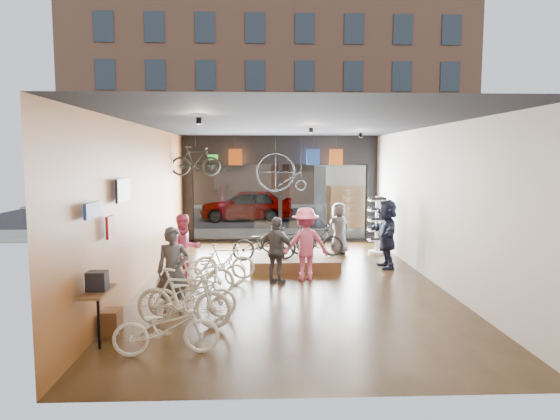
{
  "coord_description": "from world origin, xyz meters",
  "views": [
    {
      "loc": [
        -0.71,
        -12.0,
        3.03
      ],
      "look_at": [
        -0.19,
        1.4,
        1.62
      ],
      "focal_mm": 32.0,
      "sensor_mm": 36.0,
      "label": 1
    }
  ],
  "objects": [
    {
      "name": "display_bike_right",
      "position": [
        0.05,
        2.1,
        0.72
      ],
      "size": [
        1.69,
        0.95,
        0.84
      ],
      "primitive_type": "imported",
      "rotation": [
        0.0,
        0.0,
        1.31
      ],
      "color": "black",
      "rests_on": "display_platform"
    },
    {
      "name": "hung_bike",
      "position": [
        -2.79,
        4.2,
        2.93
      ],
      "size": [
        1.62,
        0.63,
        0.95
      ],
      "primitive_type": "imported",
      "rotation": [
        0.0,
        0.0,
        1.69
      ],
      "color": "black",
      "rests_on": "ceiling"
    },
    {
      "name": "box_truck",
      "position": [
        3.26,
        11.0,
        1.32
      ],
      "size": [
        2.24,
        6.72,
        2.65
      ],
      "primitive_type": null,
      "color": "silver",
      "rests_on": "street_road"
    },
    {
      "name": "wall_back",
      "position": [
        0.0,
        -6.02,
        1.9
      ],
      "size": [
        7.0,
        0.04,
        3.8
      ],
      "primitive_type": "cube",
      "color": "beige",
      "rests_on": "ground"
    },
    {
      "name": "customer_0",
      "position": [
        -2.41,
        -2.47,
        0.85
      ],
      "size": [
        0.68,
        0.5,
        1.71
      ],
      "primitive_type": "imported",
      "rotation": [
        0.0,
        0.0,
        0.15
      ],
      "color": "#3F3F44",
      "rests_on": "ground_plane"
    },
    {
      "name": "floor_bike_3",
      "position": [
        -2.12,
        -1.41,
        0.5
      ],
      "size": [
        1.73,
        0.78,
        1.01
      ],
      "primitive_type": "imported",
      "rotation": [
        0.0,
        0.0,
        1.76
      ],
      "color": "beige",
      "rests_on": "ground_plane"
    },
    {
      "name": "street_road",
      "position": [
        0.0,
        15.0,
        -0.01
      ],
      "size": [
        30.0,
        18.0,
        0.02
      ],
      "primitive_type": "cube",
      "color": "black",
      "rests_on": "ground"
    },
    {
      "name": "street_car",
      "position": [
        -1.39,
        12.0,
        0.76
      ],
      "size": [
        4.45,
        1.79,
        1.52
      ],
      "primitive_type": "imported",
      "rotation": [
        0.0,
        0.0,
        -1.57
      ],
      "color": "gray",
      "rests_on": "street_road"
    },
    {
      "name": "jersey_mid",
      "position": [
        1.11,
        5.2,
        3.05
      ],
      "size": [
        0.45,
        0.03,
        0.55
      ],
      "primitive_type": "cube",
      "color": "#1E3F99",
      "rests_on": "ceiling"
    },
    {
      "name": "customer_4",
      "position": [
        1.74,
        3.44,
        0.81
      ],
      "size": [
        0.94,
        0.85,
        1.62
      ],
      "primitive_type": "imported",
      "rotation": [
        0.0,
        0.0,
        3.67
      ],
      "color": "#3F3F44",
      "rests_on": "ground_plane"
    },
    {
      "name": "opposite_building",
      "position": [
        0.0,
        21.5,
        7.0
      ],
      "size": [
        26.0,
        5.0,
        14.0
      ],
      "primitive_type": "cube",
      "color": "brown",
      "rests_on": "ground"
    },
    {
      "name": "storefront",
      "position": [
        0.0,
        6.0,
        1.9
      ],
      "size": [
        7.0,
        0.26,
        3.8
      ],
      "primitive_type": null,
      "color": "black",
      "rests_on": "ground"
    },
    {
      "name": "jersey_right",
      "position": [
        1.91,
        5.2,
        3.05
      ],
      "size": [
        0.45,
        0.03,
        0.55
      ],
      "primitive_type": "cube",
      "color": "#CC5919",
      "rests_on": "ceiling"
    },
    {
      "name": "exit_sign",
      "position": [
        -2.4,
        5.88,
        3.05
      ],
      "size": [
        0.35,
        0.06,
        0.18
      ],
      "primitive_type": "cube",
      "color": "#198C26",
      "rests_on": "storefront"
    },
    {
      "name": "floor_bike_1",
      "position": [
        -2.1,
        -3.25,
        0.53
      ],
      "size": [
        1.84,
        0.85,
        1.07
      ],
      "primitive_type": "imported",
      "rotation": [
        0.0,
        0.0,
        1.37
      ],
      "color": "beige",
      "rests_on": "ground_plane"
    },
    {
      "name": "sunglasses_rack",
      "position": [
        2.95,
        3.42,
        0.91
      ],
      "size": [
        0.61,
        0.53,
        1.82
      ],
      "primitive_type": null,
      "rotation": [
        0.0,
        0.0,
        -0.19
      ],
      "color": "white",
      "rests_on": "ground_plane"
    },
    {
      "name": "wall_merch",
      "position": [
        -3.38,
        -3.5,
        1.3
      ],
      "size": [
        0.4,
        2.4,
        2.6
      ],
      "primitive_type": null,
      "color": "navy",
      "rests_on": "wall_left"
    },
    {
      "name": "floor_bike_0",
      "position": [
        -2.17,
        -4.51,
        0.43
      ],
      "size": [
        1.68,
        0.75,
        0.85
      ],
      "primitive_type": "imported",
      "rotation": [
        0.0,
        0.0,
        1.69
      ],
      "color": "beige",
      "rests_on": "ground_plane"
    },
    {
      "name": "ceiling",
      "position": [
        0.0,
        0.0,
        3.82
      ],
      "size": [
        7.0,
        12.0,
        0.04
      ],
      "primitive_type": "cube",
      "color": "black",
      "rests_on": "ground"
    },
    {
      "name": "sidewalk_far",
      "position": [
        0.0,
        19.0,
        0.06
      ],
      "size": [
        30.0,
        2.0,
        0.12
      ],
      "primitive_type": "cube",
      "color": "slate",
      "rests_on": "ground"
    },
    {
      "name": "floor_bike_5",
      "position": [
        -1.62,
        0.26,
        0.46
      ],
      "size": [
        1.52,
        0.44,
        0.91
      ],
      "primitive_type": "imported",
      "rotation": [
        0.0,
        0.0,
        1.57
      ],
      "color": "beige",
      "rests_on": "ground_plane"
    },
    {
      "name": "display_platform",
      "position": [
        0.2,
        1.64,
        0.15
      ],
      "size": [
        2.4,
        1.8,
        0.3
      ],
      "primitive_type": "cube",
      "color": "#51351C",
      "rests_on": "ground_plane"
    },
    {
      "name": "sidewalk_near",
      "position": [
        0.0,
        7.2,
        0.06
      ],
      "size": [
        30.0,
        2.4,
        0.12
      ],
      "primitive_type": "cube",
      "color": "slate",
      "rests_on": "ground"
    },
    {
      "name": "jersey_left",
      "position": [
        -1.57,
        5.2,
        3.05
      ],
      "size": [
        0.45,
        0.03,
        0.55
      ],
      "primitive_type": "cube",
      "color": "#CC5919",
      "rests_on": "ceiling"
    },
    {
      "name": "penny_farthing",
      "position": [
        0.07,
        4.88,
        2.5
      ],
      "size": [
        1.63,
        0.06,
        1.3
      ],
      "primitive_type": null,
      "color": "black",
      "rests_on": "ceiling"
    },
    {
      "name": "wall_left",
      "position": [
        -3.52,
        0.0,
        1.9
      ],
      "size": [
        0.04,
        12.0,
        3.8
      ],
      "primitive_type": "cube",
      "color": "#9B5F32",
      "rests_on": "ground"
    },
    {
      "name": "display_bike_mid",
      "position": [
        0.83,
        1.68,
        0.75
      ],
      "size": [
        1.55,
        0.68,
        0.9
      ],
      "primitive_type": "imported",
      "rotation": [
        0.0,
        0.0,
        1.39
      ],
      "color": "black",
      "rests_on": "display_platform"
    },
    {
      "name": "customer_3",
      "position": [
        0.39,
        0.12,
        0.9
      ],
      "size": [
        1.27,
        0.87,
        1.81
      ],
      "primitive_type": "imported",
      "rotation": [
        0.0,
        0.0,
        3.32
      ],
      "color": "#CC4C72",
      "rests_on": "ground_plane"
    },
    {
      "name": "ground_plane",
      "position": [
        0.0,
        0.0,
        -0.02
      ],
      "size": [
        7.0,
        12.0,
        0.04
      ],
      "primitive_type": "cube",
      "color": "black",
      "rests_on": "ground"
    },
    {
      "name": "floor_bike_2",
      "position": [
        -2.02,
        -2.72,
        0.44
      ],
      "size": [
        1.7,
        0.65,
        0.89
      ],
      "primitive_type": "imported",
      "rotation": [
        0.0,
        0.0,
        1.54
      ],
      "color": "beige",
      "rests_on": "ground_plane"
    },
    {
      "name": "customer_2",
      "position": [
        -0.33,
        -0.22,
        0.81
      ],
      "size": [
        1.01,
        0.87,
        1.63
      ],
      "primitive_type": "imported",
      "rotation": [
        0.0,
        0.0,
        2.53
      ],
      "color": "#3F3F44",
      "rests_on": "ground_plane"
    },
    {
      "name": "floor_bike_4",
      "position": [
        -1.82,
        -0.47,
        0.41
      ],
      "size": [
        1.63,
        0.87,
        0.81
      ],
      "primitive_type": "imported",
      "rotation": [
        0.0,
        0.0,
        1.79
      ],
      "color": "beige",
      "rests_on": "ground_plane"
    },
    {
      "name": "wall_right",
      "position": [
        3.52,
        0.0,
        1.9
      ],
      "size": [
        0.04,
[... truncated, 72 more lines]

